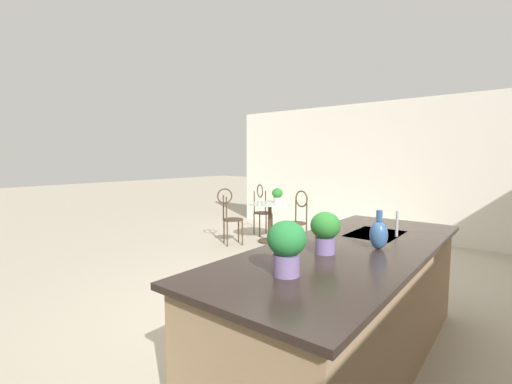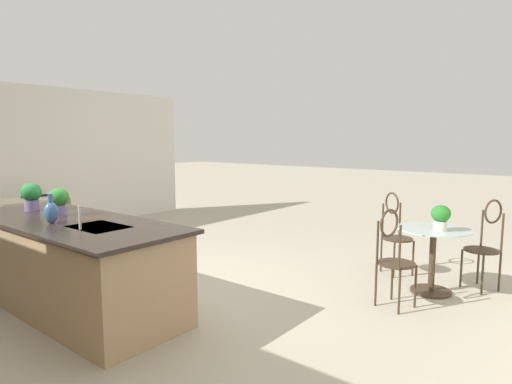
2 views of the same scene
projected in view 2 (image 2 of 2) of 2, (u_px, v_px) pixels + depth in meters
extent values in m
plane|color=#B2A893|center=(158.00, 291.00, 4.88)|extent=(40.00, 40.00, 0.00)
cube|color=tan|center=(71.00, 266.00, 4.35)|extent=(2.70, 0.96, 0.88)
cube|color=#2D231E|center=(69.00, 222.00, 4.30)|extent=(2.80, 1.06, 0.04)
cube|color=#B2B5BA|center=(99.00, 228.00, 3.96)|extent=(0.56, 0.40, 0.03)
cylinder|color=#3D2D1E|center=(431.00, 291.00, 4.83)|extent=(0.44, 0.44, 0.03)
cylinder|color=#3D2D1E|center=(432.00, 260.00, 4.78)|extent=(0.07, 0.07, 0.69)
cylinder|color=#B2C6C1|center=(434.00, 229.00, 4.74)|extent=(0.80, 0.80, 0.01)
cylinder|color=#3D2D1E|center=(392.00, 279.00, 4.59)|extent=(0.03, 0.03, 0.45)
cylinder|color=#3D2D1E|center=(415.00, 286.00, 4.37)|extent=(0.03, 0.03, 0.45)
cylinder|color=#3D2D1E|center=(376.00, 285.00, 4.42)|extent=(0.03, 0.03, 0.45)
cylinder|color=#3D2D1E|center=(399.00, 292.00, 4.20)|extent=(0.03, 0.03, 0.45)
cylinder|color=#3D2D1E|center=(396.00, 263.00, 4.37)|extent=(0.46, 0.46, 0.02)
cylinder|color=#3D2D1E|center=(378.00, 243.00, 4.35)|extent=(0.03, 0.03, 0.45)
cylinder|color=#3D2D1E|center=(400.00, 248.00, 4.15)|extent=(0.03, 0.03, 0.45)
torus|color=#3D2D1E|center=(389.00, 223.00, 4.22)|extent=(0.09, 0.28, 0.28)
cylinder|color=#3D2D1E|center=(482.00, 275.00, 4.73)|extent=(0.03, 0.03, 0.45)
cylinder|color=#3D2D1E|center=(461.00, 268.00, 4.98)|extent=(0.03, 0.03, 0.45)
cylinder|color=#3D2D1E|center=(500.00, 272.00, 4.84)|extent=(0.03, 0.03, 0.45)
cylinder|color=#3D2D1E|center=(478.00, 265.00, 5.10)|extent=(0.03, 0.03, 0.45)
cylinder|color=#3D2D1E|center=(482.00, 250.00, 4.88)|extent=(0.51, 0.51, 0.02)
cylinder|color=#3D2D1E|center=(502.00, 233.00, 4.80)|extent=(0.03, 0.03, 0.45)
cylinder|color=#3D2D1E|center=(482.00, 229.00, 5.04)|extent=(0.03, 0.03, 0.45)
torus|color=#3D2D1E|center=(493.00, 212.00, 4.89)|extent=(0.15, 0.26, 0.28)
cylinder|color=#3D2D1E|center=(413.00, 259.00, 5.39)|extent=(0.03, 0.03, 0.45)
cylinder|color=#3D2D1E|center=(394.00, 260.00, 5.31)|extent=(0.03, 0.03, 0.45)
cylinder|color=#3D2D1E|center=(400.00, 253.00, 5.66)|extent=(0.03, 0.03, 0.45)
cylinder|color=#3D2D1E|center=(381.00, 255.00, 5.58)|extent=(0.03, 0.03, 0.45)
cylinder|color=#3D2D1E|center=(398.00, 239.00, 5.45)|extent=(0.53, 0.53, 0.02)
cylinder|color=#3D2D1E|center=(400.00, 219.00, 5.61)|extent=(0.03, 0.03, 0.45)
cylinder|color=#3D2D1E|center=(383.00, 221.00, 5.53)|extent=(0.03, 0.03, 0.45)
torus|color=#3D2D1E|center=(392.00, 203.00, 5.54)|extent=(0.25, 0.18, 0.28)
cylinder|color=#B2B5BA|center=(80.00, 218.00, 3.80)|extent=(0.02, 0.02, 0.22)
cube|color=beige|center=(65.00, 215.00, 7.73)|extent=(0.54, 0.04, 0.71)
cube|color=beige|center=(31.00, 198.00, 7.24)|extent=(0.60, 1.20, 0.03)
cube|color=black|center=(36.00, 196.00, 7.32)|extent=(0.16, 0.44, 0.02)
cube|color=#333335|center=(36.00, 195.00, 7.32)|extent=(0.13, 0.40, 0.01)
cylinder|color=beige|center=(440.00, 226.00, 4.59)|extent=(0.14, 0.14, 0.11)
ellipsoid|color=#277D29|center=(441.00, 214.00, 4.58)|extent=(0.20, 0.20, 0.18)
cylinder|color=#7A669E|center=(32.00, 205.00, 4.83)|extent=(0.15, 0.15, 0.12)
ellipsoid|color=#27813C|center=(31.00, 192.00, 4.81)|extent=(0.22, 0.22, 0.20)
cylinder|color=#7A669E|center=(59.00, 210.00, 4.52)|extent=(0.14, 0.14, 0.11)
ellipsoid|color=#2D8130|center=(59.00, 197.00, 4.50)|extent=(0.21, 0.21, 0.19)
ellipsoid|color=#386099|center=(51.00, 213.00, 4.10)|extent=(0.13, 0.13, 0.21)
cylinder|color=#386099|center=(50.00, 198.00, 4.08)|extent=(0.04, 0.04, 0.08)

